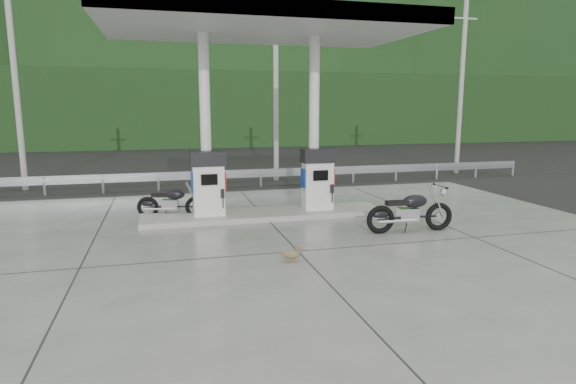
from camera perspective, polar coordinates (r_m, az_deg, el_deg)
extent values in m
plane|color=black|center=(11.66, -0.18, -5.74)|extent=(160.00, 160.00, 0.00)
cube|color=slate|center=(11.66, -0.18, -5.69)|extent=(18.00, 14.00, 0.02)
cube|color=gray|center=(14.00, -2.75, -2.67)|extent=(7.00, 1.40, 0.15)
cylinder|color=white|center=(13.83, -9.75, 7.82)|extent=(0.30, 0.30, 5.00)
cylinder|color=white|center=(14.46, 3.10, 8.04)|extent=(0.30, 0.30, 5.00)
cube|color=silver|center=(13.83, -2.94, 19.17)|extent=(8.50, 5.00, 0.40)
cube|color=black|center=(22.76, -7.47, 1.94)|extent=(60.00, 7.00, 0.01)
cylinder|color=#989893|center=(21.03, -29.57, 11.01)|extent=(0.22, 0.22, 8.00)
cylinder|color=#989893|center=(20.94, -1.44, 12.29)|extent=(0.22, 0.22, 8.00)
cylinder|color=#989893|center=(24.62, 19.83, 11.38)|extent=(0.22, 0.22, 8.00)
cube|color=black|center=(40.96, -10.93, 9.61)|extent=(80.00, 6.00, 6.00)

